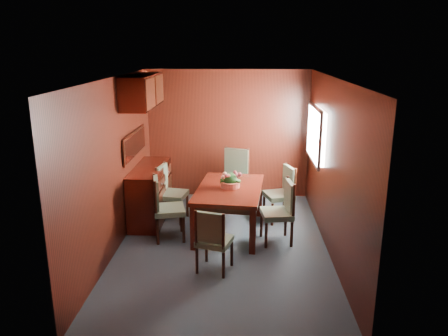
{
  "coord_description": "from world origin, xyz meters",
  "views": [
    {
      "loc": [
        0.28,
        -5.8,
        2.82
      ],
      "look_at": [
        0.0,
        0.46,
        1.05
      ],
      "focal_mm": 35.0,
      "sensor_mm": 36.0,
      "label": 1
    }
  ],
  "objects_px": {
    "dining_table": "(230,194)",
    "chair_head": "(213,237)",
    "sideboard": "(150,193)",
    "chair_left_near": "(164,205)",
    "flower_centerpiece": "(230,178)",
    "chair_right_near": "(282,208)"
  },
  "relations": [
    {
      "from": "sideboard",
      "to": "chair_head",
      "type": "height_order",
      "value": "sideboard"
    },
    {
      "from": "dining_table",
      "to": "chair_head",
      "type": "bearing_deg",
      "value": -91.76
    },
    {
      "from": "chair_right_near",
      "to": "flower_centerpiece",
      "type": "height_order",
      "value": "flower_centerpiece"
    },
    {
      "from": "chair_left_near",
      "to": "flower_centerpiece",
      "type": "height_order",
      "value": "flower_centerpiece"
    },
    {
      "from": "dining_table",
      "to": "chair_head",
      "type": "xyz_separation_m",
      "value": [
        -0.17,
        -1.29,
        -0.14
      ]
    },
    {
      "from": "chair_left_near",
      "to": "chair_head",
      "type": "bearing_deg",
      "value": 25.93
    },
    {
      "from": "dining_table",
      "to": "flower_centerpiece",
      "type": "bearing_deg",
      "value": 66.68
    },
    {
      "from": "dining_table",
      "to": "sideboard",
      "type": "bearing_deg",
      "value": 166.55
    },
    {
      "from": "chair_right_near",
      "to": "sideboard",
      "type": "bearing_deg",
      "value": 61.33
    },
    {
      "from": "chair_head",
      "to": "flower_centerpiece",
      "type": "height_order",
      "value": "flower_centerpiece"
    },
    {
      "from": "dining_table",
      "to": "chair_left_near",
      "type": "bearing_deg",
      "value": -156.64
    },
    {
      "from": "chair_left_near",
      "to": "flower_centerpiece",
      "type": "relative_size",
      "value": 3.11
    },
    {
      "from": "dining_table",
      "to": "chair_left_near",
      "type": "height_order",
      "value": "chair_left_near"
    },
    {
      "from": "dining_table",
      "to": "chair_head",
      "type": "distance_m",
      "value": 1.31
    },
    {
      "from": "chair_left_near",
      "to": "chair_right_near",
      "type": "height_order",
      "value": "chair_left_near"
    },
    {
      "from": "sideboard",
      "to": "chair_right_near",
      "type": "distance_m",
      "value": 2.25
    },
    {
      "from": "sideboard",
      "to": "chair_head",
      "type": "relative_size",
      "value": 1.62
    },
    {
      "from": "dining_table",
      "to": "chair_right_near",
      "type": "bearing_deg",
      "value": -17.7
    },
    {
      "from": "sideboard",
      "to": "flower_centerpiece",
      "type": "xyz_separation_m",
      "value": [
        1.34,
        -0.45,
        0.42
      ]
    },
    {
      "from": "sideboard",
      "to": "dining_table",
      "type": "distance_m",
      "value": 1.42
    },
    {
      "from": "chair_left_near",
      "to": "dining_table",
      "type": "bearing_deg",
      "value": 94.71
    },
    {
      "from": "sideboard",
      "to": "chair_head",
      "type": "bearing_deg",
      "value": -56.52
    }
  ]
}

